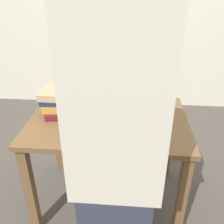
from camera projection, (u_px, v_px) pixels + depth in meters
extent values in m
plane|color=#47423D|center=(109.00, 196.00, 2.11)|extent=(12.00, 12.00, 0.00)
cube|color=beige|center=(122.00, 8.00, 3.10)|extent=(8.00, 0.06, 2.60)
cube|color=brown|center=(108.00, 120.00, 1.76)|extent=(1.10, 0.77, 0.03)
cube|color=brown|center=(30.00, 191.00, 1.68)|extent=(0.06, 0.06, 0.73)
cube|color=brown|center=(181.00, 201.00, 1.61)|extent=(0.06, 0.06, 0.73)
cube|color=brown|center=(57.00, 136.00, 2.27)|extent=(0.06, 0.06, 0.73)
cube|color=brown|center=(169.00, 141.00, 2.20)|extent=(0.06, 0.06, 0.73)
cube|color=black|center=(114.00, 127.00, 1.62)|extent=(0.06, 0.31, 0.02)
cube|color=black|center=(92.00, 126.00, 1.65)|extent=(0.31, 0.34, 0.01)
cube|color=black|center=(137.00, 130.00, 1.60)|extent=(0.31, 0.34, 0.01)
cube|color=silver|center=(94.00, 120.00, 1.63)|extent=(0.28, 0.33, 0.11)
cube|color=silver|center=(135.00, 124.00, 1.58)|extent=(0.28, 0.33, 0.11)
cube|color=maroon|center=(60.00, 109.00, 1.83)|extent=(0.20, 0.31, 0.04)
cube|color=#BC8933|center=(59.00, 103.00, 1.81)|extent=(0.21, 0.26, 0.05)
cube|color=#1E284C|center=(58.00, 98.00, 1.79)|extent=(0.23, 0.24, 0.04)
cube|color=tan|center=(58.00, 93.00, 1.77)|extent=(0.23, 0.25, 0.05)
cube|color=black|center=(80.00, 95.00, 1.80)|extent=(0.04, 0.18, 0.25)
cylinder|color=#ADADB2|center=(152.00, 112.00, 1.82)|extent=(0.15, 0.15, 0.02)
cylinder|color=#ADADB2|center=(154.00, 88.00, 1.73)|extent=(0.02, 0.02, 0.36)
cone|color=#333847|center=(157.00, 54.00, 1.62)|extent=(0.14, 0.14, 0.11)
cylinder|color=#B74238|center=(154.00, 129.00, 1.53)|extent=(0.08, 0.08, 0.10)
torus|color=#B74238|center=(147.00, 130.00, 1.52)|extent=(0.05, 0.02, 0.05)
cube|color=beige|center=(116.00, 108.00, 0.87)|extent=(0.36, 0.20, 0.74)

